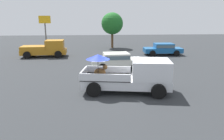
# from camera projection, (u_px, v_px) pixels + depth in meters

# --- Properties ---
(ground_plane) EXTENTS (80.00, 80.00, 0.00)m
(ground_plane) POSITION_uv_depth(u_px,v_px,m) (126.00, 91.00, 12.21)
(ground_plane) COLOR #2D3033
(pickup_truck_main) EXTENTS (5.29, 2.91, 2.23)m
(pickup_truck_main) POSITION_uv_depth(u_px,v_px,m) (133.00, 76.00, 11.92)
(pickup_truck_main) COLOR black
(pickup_truck_main) RESTS_ON ground
(pickup_truck_red) EXTENTS (4.90, 2.39, 1.80)m
(pickup_truck_red) POSITION_uv_depth(u_px,v_px,m) (46.00, 49.00, 22.73)
(pickup_truck_red) COLOR black
(pickup_truck_red) RESTS_ON ground
(parked_sedan_near) EXTENTS (4.37, 2.13, 1.33)m
(parked_sedan_near) POSITION_uv_depth(u_px,v_px,m) (163.00, 48.00, 23.82)
(parked_sedan_near) COLOR black
(parked_sedan_near) RESTS_ON ground
(parked_sedan_far) EXTENTS (4.41, 2.20, 1.33)m
(parked_sedan_far) POSITION_uv_depth(u_px,v_px,m) (117.00, 60.00, 17.48)
(parked_sedan_far) COLOR black
(parked_sedan_far) RESTS_ON ground
(motel_sign) EXTENTS (1.40, 0.16, 4.41)m
(motel_sign) POSITION_uv_depth(u_px,v_px,m) (45.00, 26.00, 25.20)
(motel_sign) COLOR #59595B
(motel_sign) RESTS_ON ground
(tree_by_lot) EXTENTS (3.02, 3.02, 4.90)m
(tree_by_lot) POSITION_uv_depth(u_px,v_px,m) (112.00, 24.00, 28.82)
(tree_by_lot) COLOR brown
(tree_by_lot) RESTS_ON ground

